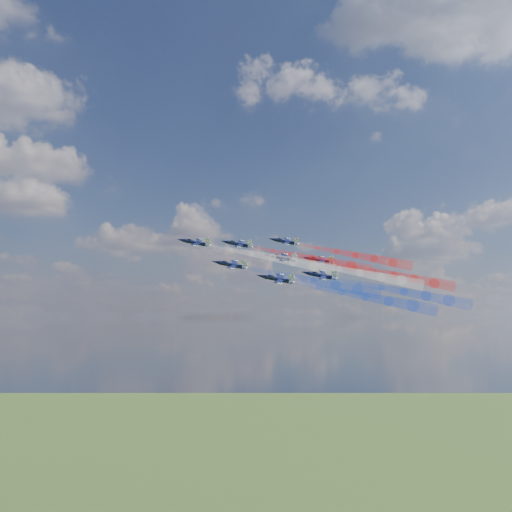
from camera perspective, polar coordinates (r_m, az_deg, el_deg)
jet_lead at (r=182.18m, az=-5.74°, el=1.26°), size 13.87×13.32×7.82m
trail_lead at (r=179.82m, az=1.56°, el=-0.16°), size 33.03×24.54×11.93m
jet_inner_left at (r=170.45m, az=-2.36°, el=-0.85°), size 13.87×13.32×7.82m
trail_inner_left at (r=169.73m, az=5.45°, el=-2.37°), size 33.03×24.54×11.93m
jet_inner_right at (r=190.82m, az=-1.69°, el=1.12°), size 13.87×13.32×7.82m
trail_inner_right at (r=190.04m, az=5.28°, el=-0.23°), size 33.03×24.54×11.93m
jet_outer_left at (r=160.53m, az=2.03°, el=-2.20°), size 13.87×13.32×7.82m
trail_outer_left at (r=161.78m, az=10.28°, el=-3.78°), size 33.03×24.54×11.93m
jet_center_third at (r=181.17m, az=2.48°, el=-0.19°), size 13.87×13.32×7.82m
trail_center_third at (r=182.25m, az=9.78°, el=-1.60°), size 33.03×24.54×11.93m
jet_outer_right at (r=200.74m, az=2.76°, el=1.37°), size 13.87×13.32×7.82m
trail_outer_right at (r=201.66m, az=9.35°, el=0.09°), size 33.03×24.54×11.93m
jet_rear_left at (r=171.13m, az=6.14°, el=-1.85°), size 13.87×13.32×7.82m
trail_rear_left at (r=173.89m, az=13.80°, el=-3.30°), size 33.03×24.54×11.93m
jet_rear_right at (r=190.24m, az=6.02°, el=-0.42°), size 13.87×13.32×7.82m
trail_rear_right at (r=192.69m, az=12.92°, el=-1.75°), size 33.03×24.54×11.93m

